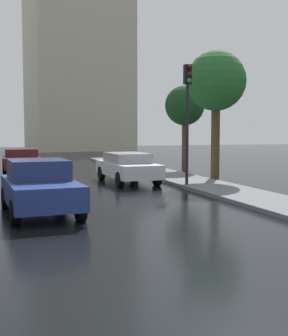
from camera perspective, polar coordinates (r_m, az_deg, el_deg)
name	(u,v)px	position (r m, az deg, el deg)	size (l,w,h in m)	color
ground	(241,311)	(6.17, 11.98, -17.00)	(120.00, 120.00, 0.00)	black
car_maroon_near_kerb	(21,159)	(25.52, -15.05, 1.04)	(1.94, 4.54, 1.30)	maroon
car_white_mid_road	(127,167)	(19.88, -2.07, 0.18)	(1.91, 4.52, 1.29)	silver
car_blue_far_ahead	(40,187)	(12.76, -12.86, -2.30)	(2.02, 4.06, 1.47)	navy
traffic_light	(188,103)	(17.99, 5.44, 8.12)	(0.26, 0.39, 4.66)	black
street_tree_mid	(185,106)	(25.37, 5.09, 7.65)	(2.18, 2.18, 4.72)	#4C3823
street_tree_far	(216,82)	(21.05, 8.97, 10.47)	(2.68, 2.68, 5.82)	#4C3823
distant_tower	(77,38)	(54.68, -8.28, 15.74)	(11.72, 10.40, 25.55)	beige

